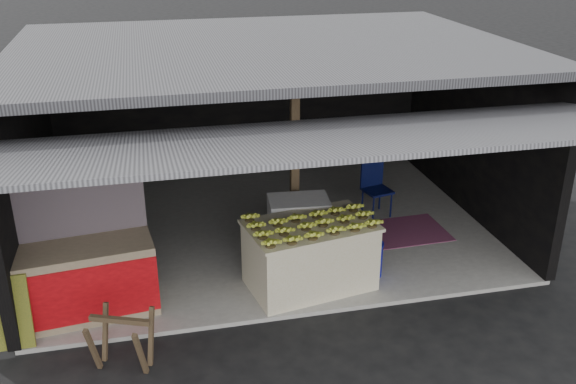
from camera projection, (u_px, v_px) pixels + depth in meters
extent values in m
plane|color=black|center=(306.00, 317.00, 8.19)|extent=(80.00, 80.00, 0.00)
cube|color=gray|center=(268.00, 229.00, 10.42)|extent=(7.00, 5.00, 0.06)
cube|color=black|center=(241.00, 101.00, 12.06)|extent=(7.00, 0.15, 2.90)
cube|color=black|center=(25.00, 161.00, 9.11)|extent=(0.15, 5.00, 2.90)
cube|color=black|center=(475.00, 127.00, 10.55)|extent=(0.15, 5.00, 2.90)
cube|color=#232326|center=(265.00, 48.00, 9.25)|extent=(7.20, 5.20, 0.12)
cube|color=#232326|center=(333.00, 137.00, 6.26)|extent=(7.40, 2.47, 0.48)
cube|color=brown|center=(295.00, 156.00, 9.36)|extent=(0.12, 0.12, 2.85)
cube|color=silver|center=(310.00, 257.00, 8.62)|extent=(1.76, 1.24, 0.88)
cube|color=silver|center=(310.00, 226.00, 8.43)|extent=(1.83, 1.31, 0.04)
cube|color=white|center=(299.00, 229.00, 9.30)|extent=(0.90, 0.64, 0.95)
cube|color=navy|center=(304.00, 235.00, 9.02)|extent=(0.67, 0.07, 0.29)
cube|color=#B21414|center=(303.00, 256.00, 9.15)|extent=(0.43, 0.05, 0.10)
cube|color=#998466|center=(86.00, 280.00, 8.00)|extent=(1.77, 0.93, 0.95)
cube|color=red|center=(84.00, 296.00, 7.66)|extent=(1.68, 0.22, 0.74)
cube|color=white|center=(84.00, 296.00, 7.65)|extent=(0.57, 0.08, 0.19)
cube|color=#1B1E51|center=(78.00, 206.00, 7.94)|extent=(1.69, 0.25, 0.79)
cube|color=black|center=(3.00, 314.00, 7.35)|extent=(0.61, 0.18, 0.91)
cube|color=brown|center=(93.00, 349.00, 7.03)|extent=(0.14, 0.26, 0.67)
cube|color=brown|center=(141.00, 354.00, 6.96)|extent=(0.14, 0.26, 0.67)
cube|color=brown|center=(105.00, 332.00, 7.33)|extent=(0.14, 0.26, 0.67)
cube|color=brown|center=(151.00, 336.00, 7.25)|extent=(0.14, 0.26, 0.67)
cube|color=brown|center=(120.00, 320.00, 7.03)|extent=(0.67, 0.31, 0.06)
cylinder|color=#0E119B|center=(371.00, 260.00, 8.95)|extent=(0.32, 0.32, 0.48)
cylinder|color=#0B113E|center=(373.00, 209.00, 10.54)|extent=(0.03, 0.03, 0.44)
cylinder|color=#0B113E|center=(391.00, 205.00, 10.68)|extent=(0.03, 0.03, 0.44)
cylinder|color=#0B113E|center=(362.00, 201.00, 10.83)|extent=(0.03, 0.03, 0.44)
cylinder|color=#0B113E|center=(380.00, 197.00, 10.96)|extent=(0.03, 0.03, 0.44)
cube|color=#0B113E|center=(377.00, 191.00, 10.66)|extent=(0.51, 0.51, 0.04)
cube|color=#0B113E|center=(372.00, 174.00, 10.73)|extent=(0.42, 0.13, 0.45)
cube|color=#6F1855|center=(399.00, 232.00, 10.25)|extent=(1.53, 1.05, 0.01)
cube|color=black|center=(198.00, 83.00, 11.65)|extent=(0.32, 0.03, 0.42)
cube|color=#4C4C59|center=(198.00, 83.00, 11.63)|extent=(0.26, 0.02, 0.34)
cube|color=black|center=(230.00, 80.00, 11.77)|extent=(0.32, 0.03, 0.42)
cube|color=#4C4C59|center=(230.00, 81.00, 11.75)|extent=(0.26, 0.02, 0.34)
cube|color=black|center=(268.00, 77.00, 11.90)|extent=(0.32, 0.03, 0.42)
cube|color=#4C4C59|center=(268.00, 78.00, 11.88)|extent=(0.26, 0.02, 0.34)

